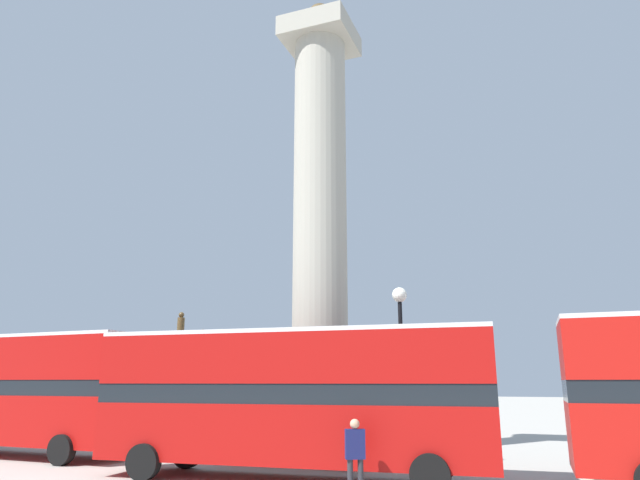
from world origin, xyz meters
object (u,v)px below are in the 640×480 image
Objects in this scene: monument_column at (320,257)px; bus_c at (24,389)px; bus_a at (292,395)px; pedestrian_near_lamp at (355,452)px; equestrian_statue at (177,400)px; street_lamp at (401,352)px.

monument_column is 12.51m from bus_c.
bus_a is 3.29m from pedestrian_near_lamp.
equestrian_statue reaches higher than bus_a.
bus_c is (-11.89, 1.26, 0.13)m from bus_a.
monument_column is at bearing 19.10° from bus_c.
monument_column is at bearing 153.50° from street_lamp.
monument_column is 3.08× the size of equestrian_statue.
pedestrian_near_lamp is (3.49, -6.62, -6.47)m from monument_column.
monument_column is 9.89m from pedestrian_near_lamp.
street_lamp is 5.50m from pedestrian_near_lamp.
monument_column is 1.88× the size of bus_c.
bus_a is 13.35m from equestrian_statue.
bus_c is (-10.87, -3.59, -5.06)m from monument_column.
equestrian_statue is (-9.06, 3.88, -5.66)m from monument_column.
monument_column reaches higher than bus_a.
monument_column is 3.27× the size of street_lamp.
street_lamp is (3.58, -1.79, -3.83)m from monument_column.
equestrian_statue is at bearing 111.24° from pedestrian_near_lamp.
pedestrian_near_lamp is (14.36, -3.03, -1.41)m from bus_c.
equestrian_statue reaches higher than bus_c.
street_lamp is at bearing -28.23° from equestrian_statue.
equestrian_statue is at bearing 155.87° from street_lamp.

